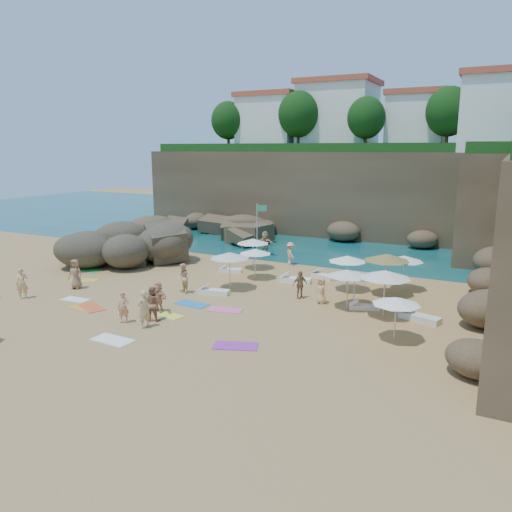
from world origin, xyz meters
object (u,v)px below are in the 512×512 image
at_px(parasol_1, 255,251).
at_px(person_stand_2, 290,254).
at_px(person_stand_4, 321,291).
at_px(parasol_2, 404,259).
at_px(lounger_0, 231,270).
at_px(person_stand_6, 144,309).
at_px(rock_outcrop, 125,265).
at_px(person_stand_1, 152,304).
at_px(flag_pole, 259,223).
at_px(person_stand_3, 300,285).
at_px(person_stand_0, 22,284).
at_px(person_stand_5, 265,243).
at_px(parasol_0, 253,241).

xyz_separation_m(parasol_1, person_stand_2, (0.50, 4.66, -0.98)).
distance_m(parasol_1, person_stand_4, 6.55).
bearing_deg(parasol_2, lounger_0, -176.07).
bearing_deg(person_stand_6, lounger_0, -160.57).
distance_m(rock_outcrop, person_stand_1, 12.88).
relative_size(flag_pole, person_stand_3, 2.61).
relative_size(parasol_1, person_stand_0, 1.19).
relative_size(lounger_0, person_stand_5, 0.81).
bearing_deg(parasol_2, parasol_0, 176.06).
bearing_deg(parasol_1, flag_pole, 114.89).
height_order(rock_outcrop, parasol_0, parasol_0).
relative_size(flag_pole, person_stand_6, 2.25).
bearing_deg(person_stand_5, person_stand_4, -46.15).
bearing_deg(parasol_2, parasol_1, -169.96).
height_order(person_stand_0, person_stand_1, person_stand_0).
bearing_deg(person_stand_3, parasol_2, -10.12).
bearing_deg(parasol_0, flag_pole, 111.07).
xyz_separation_m(flag_pole, parasol_0, (1.45, -3.77, -0.68)).
bearing_deg(person_stand_4, parasol_1, 172.46).
height_order(person_stand_1, person_stand_3, person_stand_1).
relative_size(person_stand_3, person_stand_6, 0.86).
relative_size(parasol_2, person_stand_5, 1.18).
bearing_deg(lounger_0, person_stand_4, -46.34).
bearing_deg(flag_pole, person_stand_2, -23.55).
distance_m(parasol_0, person_stand_4, 8.99).
relative_size(lounger_0, person_stand_1, 0.88).
xyz_separation_m(flag_pole, parasol_2, (11.96, -4.49, -0.72)).
bearing_deg(person_stand_6, parasol_2, 151.92).
distance_m(person_stand_3, person_stand_6, 9.12).
xyz_separation_m(flag_pole, person_stand_0, (-6.87, -16.04, -1.78)).
height_order(rock_outcrop, person_stand_4, person_stand_4).
height_order(parasol_2, person_stand_5, parasol_2).
height_order(person_stand_1, person_stand_5, person_stand_5).
relative_size(person_stand_2, person_stand_5, 0.88).
bearing_deg(person_stand_3, person_stand_1, -178.77).
bearing_deg(flag_pole, person_stand_3, -51.35).
xyz_separation_m(parasol_0, parasol_1, (1.38, -2.34, -0.16)).
height_order(lounger_0, person_stand_5, person_stand_5).
xyz_separation_m(parasol_2, person_stand_1, (-9.96, -11.14, -1.07)).
xyz_separation_m(lounger_0, person_stand_2, (2.82, 3.83, 0.72)).
distance_m(parasol_2, person_stand_3, 6.65).
bearing_deg(rock_outcrop, flag_pole, 42.94).
relative_size(parasol_1, person_stand_2, 1.25).
height_order(lounger_0, person_stand_0, person_stand_0).
distance_m(flag_pole, person_stand_1, 15.87).
bearing_deg(person_stand_3, parasol_0, 85.99).
bearing_deg(person_stand_0, parasol_2, -16.91).
xyz_separation_m(rock_outcrop, person_stand_3, (14.55, -1.91, 0.80)).
xyz_separation_m(rock_outcrop, person_stand_1, (9.47, -8.69, 0.88)).
bearing_deg(rock_outcrop, lounger_0, 11.82).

